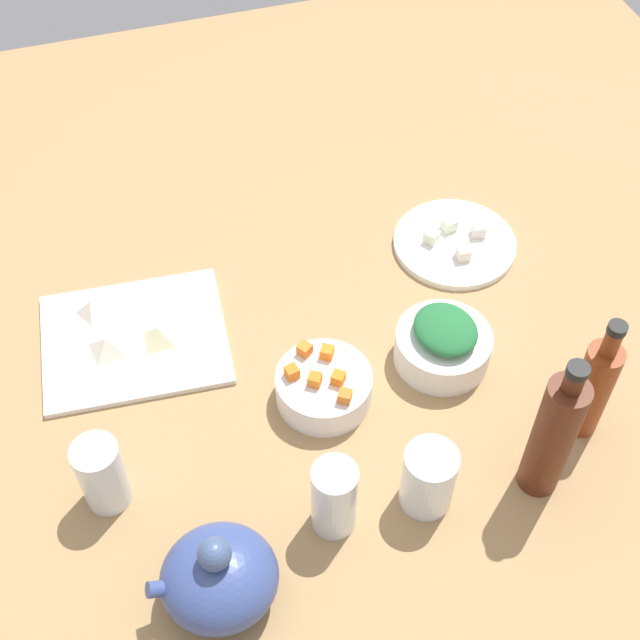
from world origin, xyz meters
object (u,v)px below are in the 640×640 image
teapot (219,577)px  drinking_glass_0 (334,498)px  bowl_carrots (324,387)px  bottle_1 (553,436)px  drinking_glass_1 (428,478)px  bowl_greens (442,347)px  bottle_0 (593,387)px  plate_tofu (454,243)px  drinking_glass_2 (102,474)px  cutting_board (135,339)px

teapot → drinking_glass_0: bearing=-161.2°
bowl_carrots → drinking_glass_0: size_ratio=1.14×
bottle_1 → drinking_glass_1: size_ratio=2.46×
bowl_greens → bottle_0: 23.21cm
plate_tofu → drinking_glass_2: bearing=25.6°
drinking_glass_0 → drinking_glass_1: bearing=177.8°
drinking_glass_0 → bowl_carrots: bearing=-103.4°
bowl_greens → drinking_glass_1: size_ratio=1.38×
bowl_carrots → teapot: size_ratio=0.87×
bowl_carrots → bottle_1: (-24.02, 21.83, 8.82)cm
cutting_board → bowl_carrots: (-24.99, 18.80, 2.07)cm
bowl_carrots → bottle_1: bottle_1 is taller
drinking_glass_0 → drinking_glass_2: size_ratio=1.05×
cutting_board → bowl_greens: bowl_greens is taller
bottle_1 → drinking_glass_0: size_ratio=2.11×
bowl_greens → drinking_glass_1: bearing=62.8°
teapot → bottle_0: 56.10cm
drinking_glass_1 → cutting_board: bearing=-49.3°
bowl_carrots → drinking_glass_2: drinking_glass_2 is taller
bowl_greens → bottle_1: bearing=101.3°
bowl_carrots → teapot: 32.88cm
bottle_0 → bottle_1: bearing=33.7°
bottle_1 → drinking_glass_2: bottle_1 is taller
bottle_1 → plate_tofu: bearing=-98.3°
teapot → bottle_1: bottle_1 is taller
drinking_glass_2 → teapot: bearing=122.6°
bottle_0 → drinking_glass_0: bearing=6.1°
teapot → drinking_glass_0: (-16.56, -5.65, 0.96)cm
cutting_board → bottle_1: 64.58cm
bottle_0 → drinking_glass_1: bearing=10.2°
bowl_greens → drinking_glass_0: bearing=41.3°
bottle_1 → drinking_glass_1: (15.76, -1.97, -6.11)cm
plate_tofu → bottle_1: size_ratio=0.80×
bowl_greens → plate_tofu: bearing=-117.5°
drinking_glass_2 → drinking_glass_1: bearing=162.5°
plate_tofu → bowl_greens: bowl_greens is taller
bowl_greens → bowl_carrots: (19.32, 1.66, -0.18)cm
bowl_greens → bottle_1: size_ratio=0.56×
bowl_greens → bottle_0: size_ratio=0.65×
cutting_board → bottle_0: bottle_0 is taller
plate_tofu → drinking_glass_0: 55.67cm
plate_tofu → drinking_glass_1: drinking_glass_1 is taller
plate_tofu → cutting_board: bearing=4.7°
drinking_glass_0 → drinking_glass_2: (28.07, -12.38, -0.28)cm
bowl_carrots → teapot: teapot is taller
bowl_greens → drinking_glass_2: (52.02, 8.63, 3.17)cm
teapot → bottle_1: size_ratio=0.62×
cutting_board → drinking_glass_0: 43.63cm
teapot → drinking_glass_1: bearing=-170.1°
bottle_0 → drinking_glass_0: (38.54, 4.13, -2.96)cm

